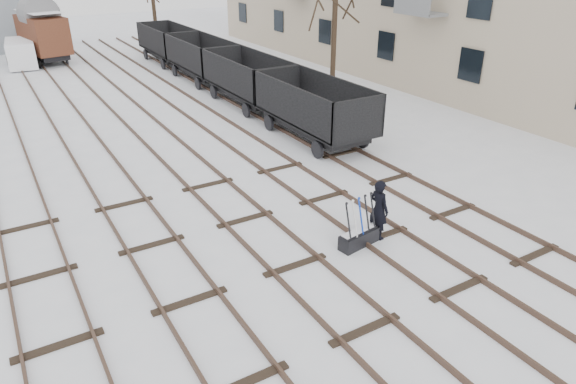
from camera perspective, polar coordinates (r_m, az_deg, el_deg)
name	(u,v)px	position (r m, az deg, el deg)	size (l,w,h in m)	color
ground	(295,266)	(13.99, 0.79, -8.24)	(120.00, 120.00, 0.00)	white
tracks	(145,125)	(25.51, -15.65, 7.13)	(13.90, 52.00, 0.16)	black
ground_frame	(359,237)	(14.88, 7.90, -4.95)	(1.35, 0.62, 1.49)	black
worker	(379,209)	(15.07, 10.05, -1.93)	(0.67, 0.44, 1.84)	black
freight_wagon_a	(314,117)	(22.77, 2.90, 8.28)	(2.53, 6.32, 2.58)	black
freight_wagon_b	(248,86)	(28.11, -4.47, 11.63)	(2.53, 6.32, 2.58)	black
freight_wagon_c	(202,65)	(33.82, -9.51, 13.78)	(2.53, 6.32, 2.58)	black
freight_wagon_d	(169,49)	(39.74, -13.14, 15.24)	(2.53, 6.32, 2.58)	black
box_van_wagon	(43,33)	(42.19, -25.58, 15.63)	(3.34, 5.14, 3.63)	black
panel_van	(21,53)	(41.82, -27.50, 13.54)	(2.17, 4.31, 1.83)	white
tree_near	(334,35)	(30.16, 5.14, 16.99)	(0.30, 0.30, 6.52)	black
tree_far_left	(36,18)	(48.15, -26.25, 16.95)	(0.30, 0.30, 4.98)	black
tree_far_right	(154,8)	(44.08, -14.68, 19.16)	(0.30, 0.30, 6.66)	black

